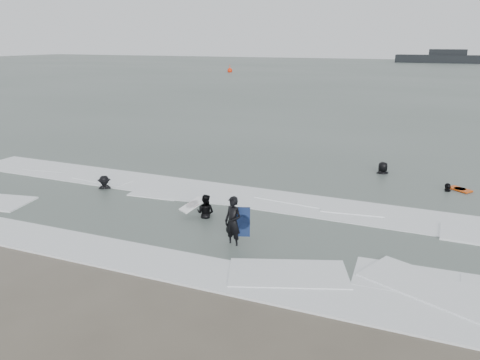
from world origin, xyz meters
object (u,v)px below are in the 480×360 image
at_px(surfer_right_far, 382,175).
at_px(surfer_breaker, 105,190).
at_px(surfer_right_near, 447,192).
at_px(vessel_horizon, 447,58).
at_px(surfer_centre, 233,246).
at_px(buoy, 230,70).
at_px(surfer_wading, 206,218).

bearing_deg(surfer_right_far, surfer_breaker, 4.83).
bearing_deg(surfer_right_far, surfer_right_near, 120.02).
xyz_separation_m(surfer_right_far, vessel_horizon, (2.04, 126.41, 1.42)).
height_order(surfer_centre, surfer_right_near, surfer_centre).
xyz_separation_m(surfer_right_far, buoy, (-38.45, 65.83, 0.42)).
bearing_deg(buoy, surfer_breaker, -69.50).
xyz_separation_m(surfer_centre, surfer_breaker, (-7.66, 3.11, 0.00)).
relative_size(surfer_centre, buoy, 1.04).
height_order(surfer_breaker, vessel_horizon, vessel_horizon).
distance_m(surfer_right_far, vessel_horizon, 126.43).
distance_m(surfer_centre, surfer_wading, 2.74).
xyz_separation_m(buoy, vessel_horizon, (40.50, 60.58, 1.00)).
relative_size(surfer_centre, vessel_horizon, 0.06).
bearing_deg(surfer_wading, surfer_centre, 134.59).
height_order(surfer_centre, buoy, buoy).
bearing_deg(buoy, surfer_right_near, -58.49).
xyz_separation_m(surfer_wading, vessel_horizon, (7.39, 135.15, 1.42)).
bearing_deg(surfer_right_far, surfer_wading, 29.04).
height_order(surfer_breaker, surfer_right_far, surfer_right_far).
bearing_deg(buoy, surfer_right_far, -59.71).
xyz_separation_m(surfer_breaker, buoy, (-27.43, 73.36, 0.42)).
distance_m(surfer_right_near, surfer_right_far, 3.47).
xyz_separation_m(surfer_wading, surfer_breaker, (-5.68, 1.21, 0.00)).
bearing_deg(surfer_breaker, surfer_centre, -58.55).
bearing_deg(surfer_right_near, surfer_wading, -21.47).
relative_size(surfer_wading, surfer_right_near, 0.94).
bearing_deg(surfer_breaker, vessel_horizon, 47.97).
xyz_separation_m(surfer_breaker, surfer_right_far, (11.03, 7.52, 0.00)).
distance_m(surfer_breaker, surfer_right_far, 13.35).
distance_m(surfer_breaker, vessel_horizon, 134.58).
relative_size(surfer_breaker, vessel_horizon, 0.05).
relative_size(surfer_centre, surfer_breaker, 1.13).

